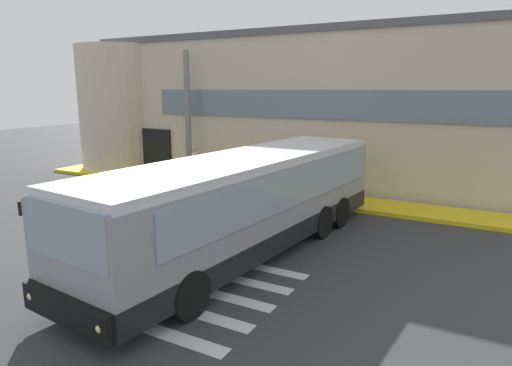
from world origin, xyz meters
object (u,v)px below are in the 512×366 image
object	(u,v)px
bus_main_foreground	(247,206)
passenger_near_column	(196,162)
passenger_at_curb_edge	(235,168)
passenger_by_doorway	(217,164)
entry_support_column	(188,116)

from	to	relation	value
bus_main_foreground	passenger_near_column	xyz separation A→B (m)	(-6.44, 6.39, -0.22)
passenger_near_column	passenger_at_curb_edge	bearing A→B (deg)	-7.29
passenger_near_column	passenger_by_doorway	xyz separation A→B (m)	(1.13, 0.14, -0.03)
passenger_near_column	passenger_at_curb_edge	world-z (taller)	same
entry_support_column	passenger_by_doorway	world-z (taller)	entry_support_column
bus_main_foreground	passenger_at_curb_edge	size ratio (longest dim) A/B	6.74
bus_main_foreground	passenger_near_column	distance (m)	9.07
entry_support_column	passenger_near_column	size ratio (longest dim) A/B	3.61
passenger_at_curb_edge	passenger_near_column	bearing A→B (deg)	172.71
bus_main_foreground	passenger_by_doorway	size ratio (longest dim) A/B	6.74
bus_main_foreground	passenger_near_column	size ratio (longest dim) A/B	6.74
bus_main_foreground	entry_support_column	bearing A→B (deg)	136.09
entry_support_column	passenger_at_curb_edge	size ratio (longest dim) A/B	3.61
entry_support_column	passenger_by_doorway	xyz separation A→B (m)	(1.95, -0.47, -2.10)
entry_support_column	passenger_at_curb_edge	xyz separation A→B (m)	(3.16, -0.90, -2.10)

